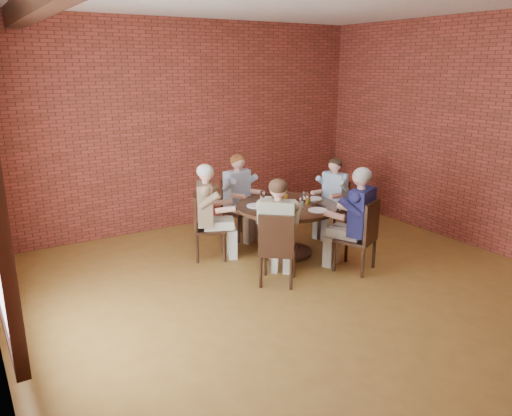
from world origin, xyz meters
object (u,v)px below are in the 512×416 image
chair_b (236,206)px  diner_b (240,197)px  diner_e (356,220)px  smartphone (321,206)px  diner_a (332,198)px  chair_a (335,205)px  diner_c (210,212)px  chair_c (203,224)px  chair_d (277,247)px  dining_table (287,220)px  diner_d (278,232)px  chair_e (362,234)px

chair_b → diner_b: 0.18m
diner_e → smartphone: 0.65m
diner_a → smartphone: diner_a is taller
chair_a → diner_c: (-2.18, 0.14, 0.19)m
diner_c → chair_c: bearing=90.0°
chair_d → chair_b: bearing=-63.4°
chair_b → chair_c: size_ratio=0.99×
chair_a → diner_a: size_ratio=0.71×
chair_a → diner_e: diner_e is taller
diner_c → chair_d: diner_c is taller
dining_table → diner_c: size_ratio=1.08×
chair_b → diner_c: size_ratio=0.69×
diner_a → chair_c: (-2.19, 0.19, -0.12)m
diner_a → chair_c: size_ratio=1.33×
diner_e → chair_d: bearing=-31.4°
diner_d → smartphone: diner_d is taller
chair_a → chair_e: 1.52m
dining_table → chair_c: chair_c is taller
chair_a → chair_e: chair_e is taller
chair_a → chair_e: (-0.68, -1.36, 0.03)m
diner_d → diner_e: size_ratio=0.97×
chair_a → diner_d: size_ratio=0.66×
chair_e → diner_b: bearing=-96.3°
chair_e → diner_e: 0.20m
diner_b → diner_e: 2.06m
dining_table → chair_c: 1.20m
diner_a → smartphone: 0.96m
chair_e → smartphone: chair_e is taller
diner_d → diner_a: bearing=-107.9°
dining_table → chair_c: size_ratio=1.54×
chair_c → diner_c: diner_c is taller
dining_table → diner_d: diner_d is taller
chair_a → diner_b: size_ratio=0.67×
chair_d → diner_e: bearing=-145.0°
diner_e → diner_d: bearing=-35.1°
chair_e → smartphone: bearing=-105.7°
smartphone → diner_c: bearing=137.4°
diner_d → chair_b: bearing=-62.2°
chair_d → chair_e: size_ratio=0.97×
diner_d → chair_e: (1.16, -0.28, -0.15)m
dining_table → diner_d: bearing=-131.1°
chair_b → smartphone: bearing=-78.7°
dining_table → diner_e: diner_e is taller
diner_b → diner_c: size_ratio=0.98×
diner_b → diner_d: size_ratio=0.99×
diner_b → diner_e: size_ratio=0.95×
diner_e → dining_table: bearing=-90.0°
smartphone → dining_table: bearing=126.4°
dining_table → chair_a: bearing=15.2°
diner_a → chair_d: 2.15m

